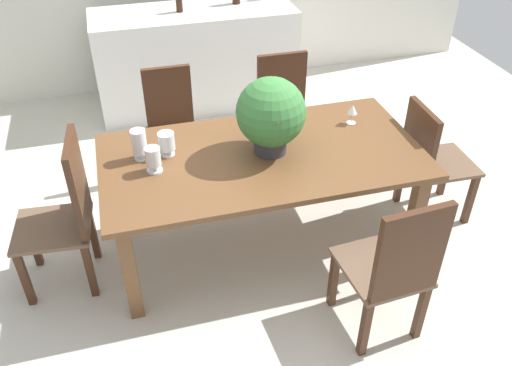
# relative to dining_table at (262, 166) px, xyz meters

# --- Properties ---
(ground_plane) EXTENTS (7.04, 7.04, 0.00)m
(ground_plane) POSITION_rel_dining_table_xyz_m (0.00, 0.20, -0.66)
(ground_plane) COLOR beige
(dining_table) EXTENTS (2.05, 1.06, 0.75)m
(dining_table) POSITION_rel_dining_table_xyz_m (0.00, 0.00, 0.00)
(dining_table) COLOR brown
(dining_table) RESTS_ON ground
(chair_far_right) EXTENTS (0.45, 0.45, 0.96)m
(chair_far_right) POSITION_rel_dining_table_xyz_m (0.46, 0.95, -0.14)
(chair_far_right) COLOR #422616
(chair_far_right) RESTS_ON ground
(chair_head_end) EXTENTS (0.49, 0.46, 1.05)m
(chair_head_end) POSITION_rel_dining_table_xyz_m (-1.23, -0.01, -0.10)
(chair_head_end) COLOR #422616
(chair_head_end) RESTS_ON ground
(chair_far_left) EXTENTS (0.40, 0.45, 0.95)m
(chair_far_left) POSITION_rel_dining_table_xyz_m (-0.46, 0.95, -0.15)
(chair_far_left) COLOR #422616
(chair_far_left) RESTS_ON ground
(chair_near_right) EXTENTS (0.47, 0.50, 1.02)m
(chair_near_right) POSITION_rel_dining_table_xyz_m (0.47, -0.96, -0.11)
(chair_near_right) COLOR #422616
(chair_near_right) RESTS_ON ground
(chair_foot_end) EXTENTS (0.47, 0.45, 0.91)m
(chair_foot_end) POSITION_rel_dining_table_xyz_m (1.25, 0.00, -0.16)
(chair_foot_end) COLOR #422616
(chair_foot_end) RESTS_ON ground
(flower_centerpiece) EXTENTS (0.43, 0.43, 0.50)m
(flower_centerpiece) POSITION_rel_dining_table_xyz_m (0.06, 0.02, 0.36)
(flower_centerpiece) COLOR #333338
(flower_centerpiece) RESTS_ON dining_table
(crystal_vase_left) EXTENTS (0.10, 0.10, 0.16)m
(crystal_vase_left) POSITION_rel_dining_table_xyz_m (-0.68, -0.01, 0.18)
(crystal_vase_left) COLOR silver
(crystal_vase_left) RESTS_ON dining_table
(crystal_vase_center_near) EXTENTS (0.11, 0.11, 0.16)m
(crystal_vase_center_near) POSITION_rel_dining_table_xyz_m (-0.58, 0.15, 0.18)
(crystal_vase_center_near) COLOR silver
(crystal_vase_center_near) RESTS_ON dining_table
(crystal_vase_right) EXTENTS (0.09, 0.09, 0.20)m
(crystal_vase_right) POSITION_rel_dining_table_xyz_m (-0.75, 0.15, 0.21)
(crystal_vase_right) COLOR silver
(crystal_vase_right) RESTS_ON dining_table
(wine_glass) EXTENTS (0.07, 0.07, 0.14)m
(wine_glass) POSITION_rel_dining_table_xyz_m (0.70, 0.22, 0.19)
(wine_glass) COLOR silver
(wine_glass) RESTS_ON dining_table
(kitchen_counter) EXTENTS (1.92, 0.68, 0.97)m
(kitchen_counter) POSITION_rel_dining_table_xyz_m (-0.04, 2.23, -0.18)
(kitchen_counter) COLOR silver
(kitchen_counter) RESTS_ON ground
(wine_bottle_tall) EXTENTS (0.06, 0.06, 0.25)m
(wine_bottle_tall) POSITION_rel_dining_table_xyz_m (-0.17, 2.22, 0.40)
(wine_bottle_tall) COLOR black
(wine_bottle_tall) RESTS_ON kitchen_counter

